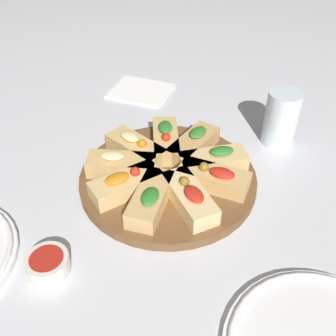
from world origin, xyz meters
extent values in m
plane|color=silver|center=(0.00, 0.00, 0.00)|extent=(3.00, 3.00, 0.00)
cylinder|color=brown|center=(0.00, 0.00, 0.01)|extent=(0.31, 0.31, 0.02)
cube|color=#DBB775|center=(0.05, 0.06, 0.03)|extent=(0.11, 0.12, 0.03)
ellipsoid|color=orange|center=(0.06, 0.08, 0.05)|extent=(0.05, 0.05, 0.01)
sphere|color=red|center=(0.04, 0.05, 0.05)|extent=(0.02, 0.02, 0.02)
cube|color=tan|center=(0.00, 0.08, 0.03)|extent=(0.05, 0.12, 0.03)
ellipsoid|color=#2D7A28|center=(-0.01, 0.10, 0.05)|extent=(0.03, 0.04, 0.01)
cube|color=#E5C689|center=(-0.06, 0.06, 0.03)|extent=(0.12, 0.12, 0.03)
ellipsoid|color=red|center=(-0.07, 0.07, 0.05)|extent=(0.05, 0.05, 0.01)
sphere|color=olive|center=(-0.04, 0.05, 0.05)|extent=(0.02, 0.02, 0.02)
cube|color=tan|center=(-0.08, 0.00, 0.03)|extent=(0.12, 0.05, 0.03)
ellipsoid|color=red|center=(-0.10, 0.01, 0.05)|extent=(0.04, 0.03, 0.01)
sphere|color=olive|center=(-0.06, 0.00, 0.05)|extent=(0.02, 0.02, 0.02)
cube|color=#DBB775|center=(-0.07, -0.04, 0.03)|extent=(0.12, 0.10, 0.03)
ellipsoid|color=#2D7A28|center=(-0.08, -0.05, 0.05)|extent=(0.05, 0.04, 0.01)
cube|color=tan|center=(-0.02, -0.08, 0.03)|extent=(0.08, 0.13, 0.03)
ellipsoid|color=#2D7A28|center=(-0.03, -0.09, 0.05)|extent=(0.04, 0.05, 0.01)
cube|color=tan|center=(0.03, -0.07, 0.03)|extent=(0.09, 0.13, 0.03)
ellipsoid|color=#2D7A28|center=(0.04, -0.09, 0.05)|extent=(0.04, 0.05, 0.01)
sphere|color=red|center=(0.02, -0.06, 0.05)|extent=(0.02, 0.02, 0.02)
cube|color=tan|center=(0.07, -0.03, 0.03)|extent=(0.13, 0.09, 0.03)
ellipsoid|color=beige|center=(0.09, -0.04, 0.05)|extent=(0.05, 0.04, 0.01)
sphere|color=orange|center=(0.06, -0.03, 0.05)|extent=(0.02, 0.02, 0.02)
cube|color=tan|center=(0.08, 0.02, 0.03)|extent=(0.13, 0.07, 0.03)
ellipsoid|color=beige|center=(0.09, 0.02, 0.05)|extent=(0.05, 0.04, 0.01)
cylinder|color=silver|center=(-0.16, -0.19, 0.05)|extent=(0.07, 0.07, 0.11)
cube|color=white|center=(0.17, -0.29, 0.00)|extent=(0.14, 0.12, 0.01)
cylinder|color=silver|center=(0.09, 0.23, 0.01)|extent=(0.06, 0.06, 0.03)
cylinder|color=#B22319|center=(0.09, 0.23, 0.02)|extent=(0.05, 0.05, 0.00)
camera|label=1|loc=(-0.18, 0.49, 0.47)|focal=42.00mm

